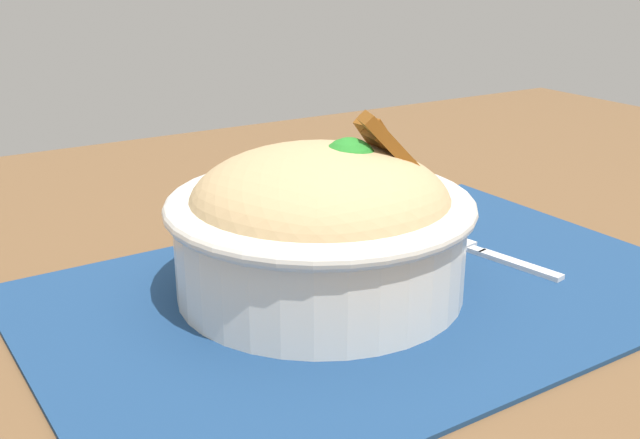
% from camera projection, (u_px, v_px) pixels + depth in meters
% --- Properties ---
extents(table, '(1.36, 0.99, 0.75)m').
position_uv_depth(table, '(386.00, 359.00, 0.55)').
color(table, brown).
rests_on(table, ground_plane).
extents(placemat, '(0.45, 0.30, 0.00)m').
position_uv_depth(placemat, '(370.00, 292.00, 0.51)').
color(placemat, navy).
rests_on(placemat, table).
extents(bowl, '(0.21, 0.21, 0.12)m').
position_uv_depth(bowl, '(321.00, 222.00, 0.49)').
color(bowl, silver).
rests_on(bowl, placemat).
extents(fork, '(0.04, 0.13, 0.00)m').
position_uv_depth(fork, '(477.00, 250.00, 0.57)').
color(fork, silver).
rests_on(fork, placemat).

